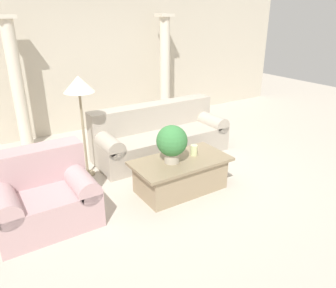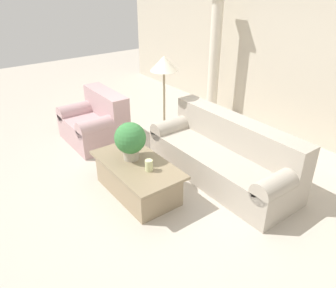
# 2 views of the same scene
# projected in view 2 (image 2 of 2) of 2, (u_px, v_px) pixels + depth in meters

# --- Properties ---
(ground_plane) EXTENTS (16.00, 16.00, 0.00)m
(ground_plane) POSITION_uv_depth(u_px,v_px,m) (170.00, 181.00, 4.68)
(ground_plane) COLOR #BCB2A3
(wall_back) EXTENTS (10.00, 0.06, 3.20)m
(wall_back) POSITION_uv_depth(u_px,v_px,m) (301.00, 44.00, 5.37)
(wall_back) COLOR beige
(wall_back) RESTS_ON ground_plane
(sofa_long) EXTENTS (2.29, 0.86, 0.86)m
(sofa_long) POSITION_uv_depth(u_px,v_px,m) (224.00, 155.00, 4.65)
(sofa_long) COLOR #ADA393
(sofa_long) RESTS_ON ground_plane
(loveseat) EXTENTS (1.11, 0.86, 0.86)m
(loveseat) POSITION_uv_depth(u_px,v_px,m) (96.00, 122.00, 5.67)
(loveseat) COLOR #BC9799
(loveseat) RESTS_ON ground_plane
(coffee_table) EXTENTS (1.33, 0.71, 0.46)m
(coffee_table) POSITION_uv_depth(u_px,v_px,m) (137.00, 178.00, 4.34)
(coffee_table) COLOR #998466
(coffee_table) RESTS_ON ground_plane
(potted_plant) EXTENTS (0.41, 0.41, 0.51)m
(potted_plant) POSITION_uv_depth(u_px,v_px,m) (130.00, 139.00, 4.21)
(potted_plant) COLOR #B2A893
(potted_plant) RESTS_ON coffee_table
(pillar_candle) EXTENTS (0.10, 0.10, 0.15)m
(pillar_candle) POSITION_uv_depth(u_px,v_px,m) (149.00, 165.00, 4.05)
(pillar_candle) COLOR beige
(pillar_candle) RESTS_ON coffee_table
(floor_lamp) EXTENTS (0.43, 0.43, 1.51)m
(floor_lamp) POSITION_uv_depth(u_px,v_px,m) (164.00, 68.00, 5.09)
(floor_lamp) COLOR gray
(floor_lamp) RESTS_ON ground_plane
(column_left) EXTENTS (0.30, 0.30, 2.27)m
(column_left) POSITION_uv_depth(u_px,v_px,m) (215.00, 57.00, 6.43)
(column_left) COLOR beige
(column_left) RESTS_ON ground_plane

